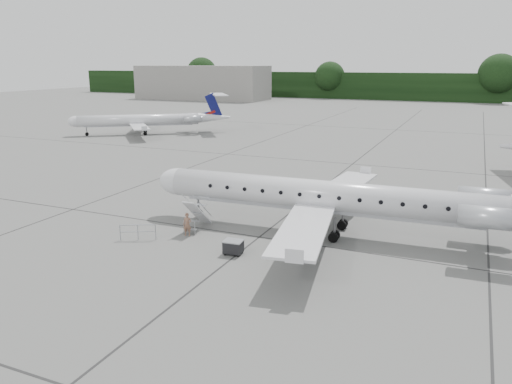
% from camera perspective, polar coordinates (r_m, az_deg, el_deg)
% --- Properties ---
extents(ground, '(320.00, 320.00, 0.00)m').
position_cam_1_polar(ground, '(28.81, 7.05, -7.59)').
color(ground, slate).
rests_on(ground, ground).
extents(treeline, '(260.00, 4.00, 8.00)m').
position_cam_1_polar(treeline, '(155.98, 21.34, 11.07)').
color(treeline, black).
rests_on(treeline, ground).
extents(terminal_building, '(40.00, 14.00, 10.00)m').
position_cam_1_polar(terminal_building, '(156.31, -6.17, 12.33)').
color(terminal_building, gray).
rests_on(terminal_building, ground).
extents(main_regional_jet, '(28.12, 20.79, 7.01)m').
position_cam_1_polar(main_regional_jet, '(32.11, 7.94, 1.26)').
color(main_regional_jet, silver).
rests_on(main_regional_jet, ground).
extents(airstair, '(0.95, 2.56, 2.20)m').
position_cam_1_polar(airstair, '(33.42, -6.71, -2.44)').
color(airstair, silver).
rests_on(airstair, ground).
extents(passenger, '(0.63, 0.50, 1.51)m').
position_cam_1_polar(passenger, '(32.34, -7.86, -3.69)').
color(passenger, brown).
rests_on(passenger, ground).
extents(safety_railing, '(2.00, 1.07, 1.00)m').
position_cam_1_polar(safety_railing, '(32.22, -13.35, -4.52)').
color(safety_railing, '#969A9F').
rests_on(safety_railing, ground).
extents(baggage_cart, '(1.11, 0.93, 0.91)m').
position_cam_1_polar(baggage_cart, '(29.14, -2.61, -6.28)').
color(baggage_cart, black).
rests_on(baggage_cart, ground).
extents(bg_regional_left, '(28.88, 27.35, 6.15)m').
position_cam_1_polar(bg_regional_left, '(80.00, -13.27, 8.61)').
color(bg_regional_left, silver).
rests_on(bg_regional_left, ground).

